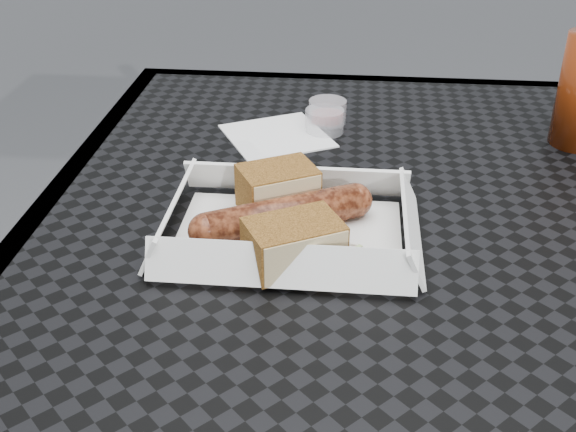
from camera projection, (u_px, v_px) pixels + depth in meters
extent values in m
cube|color=black|center=(407.00, 205.00, 0.78)|extent=(0.80, 0.80, 0.01)
cube|color=black|center=(395.00, 88.00, 1.12)|extent=(0.80, 0.03, 0.03)
cube|color=black|center=(63.00, 195.00, 0.82)|extent=(0.03, 0.80, 0.03)
cylinder|color=black|center=(186.00, 281.00, 1.30)|extent=(0.03, 0.03, 0.73)
cube|color=white|center=(289.00, 235.00, 0.71)|extent=(0.22, 0.15, 0.00)
cylinder|color=brown|center=(283.00, 215.00, 0.71)|extent=(0.16, 0.11, 0.04)
sphere|color=brown|center=(355.00, 200.00, 0.73)|extent=(0.04, 0.04, 0.04)
sphere|color=brown|center=(207.00, 231.00, 0.68)|extent=(0.04, 0.04, 0.04)
cube|color=brown|center=(278.00, 189.00, 0.74)|extent=(0.09, 0.08, 0.05)
cube|color=brown|center=(294.00, 243.00, 0.66)|extent=(0.10, 0.09, 0.04)
cylinder|color=#FF4F0B|center=(340.00, 255.00, 0.68)|extent=(0.02, 0.02, 0.00)
torus|color=white|center=(348.00, 258.00, 0.67)|extent=(0.02, 0.02, 0.00)
cube|color=#B2D17F|center=(352.00, 254.00, 0.68)|extent=(0.02, 0.02, 0.00)
cube|color=white|center=(277.00, 136.00, 0.92)|extent=(0.16, 0.16, 0.00)
cylinder|color=maroon|center=(327.00, 111.00, 0.96)|extent=(0.05, 0.05, 0.03)
cylinder|color=silver|center=(324.00, 121.00, 0.93)|extent=(0.05, 0.05, 0.03)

